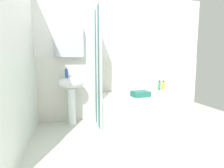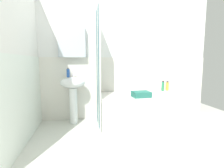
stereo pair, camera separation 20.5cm
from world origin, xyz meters
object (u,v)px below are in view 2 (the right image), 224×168
(soap_dispenser, at_px, (68,73))
(towel_folded, at_px, (141,94))
(shampoo_bottle, at_px, (167,86))
(conditioner_bottle, at_px, (163,86))
(bathtub, at_px, (141,108))
(sink, at_px, (73,90))

(soap_dispenser, bearing_deg, towel_folded, -17.33)
(shampoo_bottle, bearing_deg, conditioner_bottle, -166.51)
(bathtub, relative_size, shampoo_bottle, 7.92)
(sink, height_order, soap_dispenser, soap_dispenser)
(soap_dispenser, relative_size, towel_folded, 0.57)
(sink, relative_size, shampoo_bottle, 4.38)
(conditioner_bottle, relative_size, towel_folded, 0.70)
(sink, height_order, conditioner_bottle, sink)
(bathtub, relative_size, conditioner_bottle, 7.47)
(soap_dispenser, bearing_deg, sink, 24.93)
(conditioner_bottle, bearing_deg, shampoo_bottle, 13.49)
(soap_dispenser, height_order, shampoo_bottle, soap_dispenser)
(soap_dispenser, relative_size, conditioner_bottle, 0.81)
(bathtub, bearing_deg, towel_folded, -110.73)
(shampoo_bottle, relative_size, conditioner_bottle, 0.94)
(sink, xyz_separation_m, bathtub, (1.22, -0.18, -0.36))
(sink, height_order, bathtub, sink)
(soap_dispenser, xyz_separation_m, bathtub, (1.29, -0.15, -0.66))
(sink, relative_size, bathtub, 0.55)
(soap_dispenser, distance_m, conditioner_bottle, 1.87)
(sink, distance_m, towel_folded, 1.21)
(bathtub, relative_size, towel_folded, 5.24)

